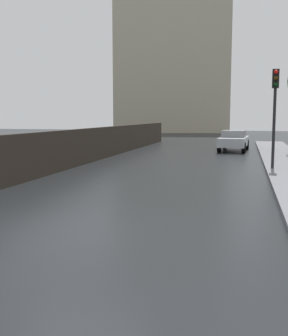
{
  "coord_description": "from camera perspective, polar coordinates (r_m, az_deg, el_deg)",
  "views": [
    {
      "loc": [
        3.13,
        -7.44,
        2.28
      ],
      "look_at": [
        0.4,
        4.02,
        0.83
      ],
      "focal_mm": 45.28,
      "sensor_mm": 36.0,
      "label": 1
    }
  ],
  "objects": [
    {
      "name": "ground",
      "position": [
        8.39,
        -9.16,
        -8.85
      ],
      "size": [
        120.0,
        120.0,
        0.0
      ],
      "primitive_type": "plane",
      "color": "black"
    },
    {
      "name": "traffic_light",
      "position": [
        18.1,
        17.21,
        8.78
      ],
      "size": [
        0.26,
        0.39,
        4.01
      ],
      "color": "black",
      "rests_on": "sidewalk_strip"
    },
    {
      "name": "distant_tower",
      "position": [
        62.35,
        3.88,
        14.95
      ],
      "size": [
        16.69,
        11.45,
        21.78
      ],
      "color": "#B2A88E",
      "rests_on": "ground"
    },
    {
      "name": "car_silver_near_kerb",
      "position": [
        28.38,
        12.0,
        3.7
      ],
      "size": [
        1.97,
        4.6,
        1.34
      ],
      "rotation": [
        0.0,
        0.0,
        -0.07
      ],
      "color": "#B2B5BA",
      "rests_on": "ground"
    }
  ]
}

